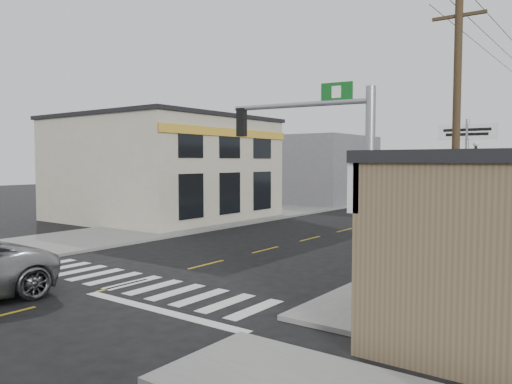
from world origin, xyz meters
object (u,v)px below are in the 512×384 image
Objects in this scene: fire_hydrant at (386,269)px; lamp_post at (476,186)px; guide_sign at (408,214)px; utility_pole_near at (456,143)px; dance_center_sign at (467,147)px; traffic_signal_pole at (346,169)px; bare_tree at (445,161)px.

lamp_post reaches higher than fire_hydrant.
guide_sign is 5.17m from utility_pole_near.
traffic_signal_pole is at bearing -91.44° from dance_center_sign.
fire_hydrant is 12.11m from dance_center_sign.
traffic_signal_pole is 1.02× the size of dance_center_sign.
utility_pole_near reaches higher than lamp_post.
utility_pole_near reaches higher than guide_sign.
bare_tree is (0.70, -7.51, 1.12)m from lamp_post.
guide_sign is 3.79m from fire_hydrant.
bare_tree reaches higher than lamp_post.
lamp_post is at bearing 83.82° from fire_hydrant.
bare_tree is 1.16m from utility_pole_near.
fire_hydrant is (0.32, 2.32, -3.28)m from traffic_signal_pole.
utility_pole_near is at bearing -96.90° from lamp_post.
guide_sign is (-0.17, 5.78, -1.81)m from traffic_signal_pole.
traffic_signal_pole is 13.70m from dance_center_sign.
traffic_signal_pole reaches higher than fire_hydrant.
fire_hydrant is at bearing -83.62° from guide_sign.
traffic_signal_pole is 10.64m from lamp_post.
traffic_signal_pole is 4.03m from fire_hydrant.
traffic_signal_pole is at bearing -139.91° from utility_pole_near.
fire_hydrant is 0.14× the size of lamp_post.
lamp_post is 7.63m from bare_tree.
bare_tree is 0.57× the size of utility_pole_near.
lamp_post is at bearing 76.37° from traffic_signal_pole.
dance_center_sign reaches higher than lamp_post.
guide_sign is 0.58× the size of bare_tree.
lamp_post is at bearing 95.32° from bare_tree.
fire_hydrant is 4.58m from utility_pole_near.
lamp_post is at bearing -70.70° from dance_center_sign.
guide_sign is 0.60× the size of lamp_post.
guide_sign is at bearing 98.04° from fire_hydrant.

